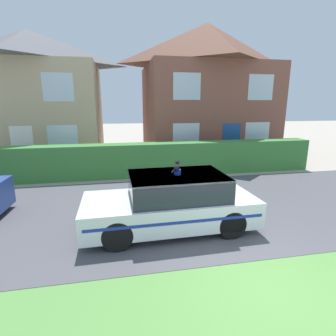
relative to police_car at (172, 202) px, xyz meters
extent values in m
plane|color=#A89E8E|center=(1.22, -2.49, -0.70)|extent=(80.00, 80.00, 0.00)
cube|color=#4C4C51|center=(1.22, 1.29, -0.70)|extent=(28.00, 6.11, 0.01)
cube|color=#568C42|center=(1.22, -2.95, -0.70)|extent=(28.00, 2.37, 0.01)
cube|color=#3D7F38|center=(-0.06, 5.19, 0.01)|extent=(15.39, 0.85, 1.44)
cylinder|color=black|center=(-1.39, 0.78, -0.35)|extent=(0.68, 0.21, 0.68)
cylinder|color=black|center=(-1.37, -0.82, -0.35)|extent=(0.68, 0.21, 0.68)
cylinder|color=black|center=(1.25, 0.82, -0.35)|extent=(0.68, 0.21, 0.68)
cylinder|color=black|center=(1.27, -0.78, -0.35)|extent=(0.68, 0.21, 0.68)
cube|color=silver|center=(-0.06, 0.00, -0.18)|extent=(4.29, 1.86, 0.65)
cube|color=#232833|center=(0.14, 0.00, 0.43)|extent=(2.35, 1.66, 0.57)
cube|color=silver|center=(0.14, 0.00, 0.69)|extent=(2.35, 1.66, 0.04)
cube|color=navy|center=(-0.07, 0.90, -0.13)|extent=(4.04, 0.07, 0.07)
cube|color=navy|center=(-0.05, -0.90, -0.13)|extent=(4.04, 0.07, 0.07)
cylinder|color=#1933A5|center=(0.14, 0.00, 0.78)|extent=(0.17, 0.17, 0.13)
ellipsoid|color=black|center=(0.07, -0.19, 0.93)|extent=(0.21, 0.25, 0.18)
ellipsoid|color=white|center=(0.10, -0.12, 0.92)|extent=(0.09, 0.08, 0.10)
sphere|color=black|center=(0.11, -0.11, 1.04)|extent=(0.10, 0.10, 0.10)
cone|color=black|center=(0.13, -0.12, 1.08)|extent=(0.04, 0.04, 0.04)
cone|color=black|center=(0.08, -0.10, 1.08)|extent=(0.04, 0.04, 0.04)
cylinder|color=black|center=(-0.03, -0.22, 0.86)|extent=(0.10, 0.17, 0.03)
cube|color=tan|center=(-5.88, 10.56, 1.91)|extent=(7.23, 6.18, 5.22)
pyramid|color=#56565B|center=(-5.88, 10.56, 5.42)|extent=(7.59, 6.49, 1.81)
cube|color=white|center=(-5.74, 7.46, 0.35)|extent=(1.00, 0.02, 2.10)
cube|color=silver|center=(-3.89, 7.46, 0.76)|extent=(1.40, 0.02, 1.30)
cube|color=silver|center=(-3.89, 7.46, 3.16)|extent=(1.40, 0.02, 1.30)
cube|color=brown|center=(4.22, 10.09, 1.96)|extent=(7.25, 6.03, 5.33)
pyramid|color=brown|center=(4.22, 10.09, 5.83)|extent=(7.62, 6.33, 2.40)
cube|color=navy|center=(4.73, 7.06, 0.35)|extent=(1.00, 0.02, 2.10)
cube|color=silver|center=(2.23, 7.06, 0.79)|extent=(1.40, 0.02, 1.30)
cube|color=silver|center=(6.22, 7.06, 0.79)|extent=(1.40, 0.02, 1.30)
cube|color=silver|center=(2.23, 7.06, 3.24)|extent=(1.40, 0.02, 1.30)
cube|color=silver|center=(6.22, 7.06, 3.24)|extent=(1.40, 0.02, 1.30)
cube|color=black|center=(3.72, 5.44, -0.16)|extent=(0.64, 0.67, 1.09)
cube|color=black|center=(3.72, 5.44, 0.44)|extent=(0.67, 0.70, 0.10)
camera|label=1|loc=(-1.27, -6.04, 2.40)|focal=28.00mm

